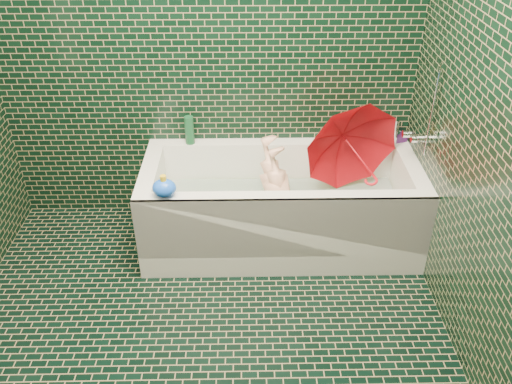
{
  "coord_description": "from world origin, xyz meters",
  "views": [
    {
      "loc": [
        0.24,
        -1.81,
        2.19
      ],
      "look_at": [
        0.29,
        0.82,
        0.49
      ],
      "focal_mm": 38.0,
      "sensor_mm": 36.0,
      "label": 1
    }
  ],
  "objects_px": {
    "child": "(282,202)",
    "rubber_duck": "(382,136)",
    "bathtub": "(280,214)",
    "bath_toy": "(164,188)",
    "umbrella": "(359,157)"
  },
  "relations": [
    {
      "from": "child",
      "to": "rubber_duck",
      "type": "xyz_separation_m",
      "value": [
        0.67,
        0.34,
        0.28
      ]
    },
    {
      "from": "bathtub",
      "to": "bath_toy",
      "type": "height_order",
      "value": "bath_toy"
    },
    {
      "from": "bathtub",
      "to": "umbrella",
      "type": "relative_size",
      "value": 2.88
    },
    {
      "from": "bathtub",
      "to": "child",
      "type": "bearing_deg",
      "value": -68.22
    },
    {
      "from": "rubber_duck",
      "to": "bath_toy",
      "type": "relative_size",
      "value": 0.72
    },
    {
      "from": "umbrella",
      "to": "bath_toy",
      "type": "distance_m",
      "value": 1.18
    },
    {
      "from": "bath_toy",
      "to": "child",
      "type": "bearing_deg",
      "value": 35.44
    },
    {
      "from": "bath_toy",
      "to": "umbrella",
      "type": "bearing_deg",
      "value": 28.62
    },
    {
      "from": "umbrella",
      "to": "bath_toy",
      "type": "bearing_deg",
      "value": -178.93
    },
    {
      "from": "child",
      "to": "umbrella",
      "type": "xyz_separation_m",
      "value": [
        0.46,
        0.05,
        0.29
      ]
    },
    {
      "from": "umbrella",
      "to": "bath_toy",
      "type": "height_order",
      "value": "umbrella"
    },
    {
      "from": "child",
      "to": "umbrella",
      "type": "bearing_deg",
      "value": 85.81
    },
    {
      "from": "umbrella",
      "to": "rubber_duck",
      "type": "bearing_deg",
      "value": 39.0
    },
    {
      "from": "umbrella",
      "to": "bath_toy",
      "type": "relative_size",
      "value": 3.88
    },
    {
      "from": "bath_toy",
      "to": "bathtub",
      "type": "bearing_deg",
      "value": 36.69
    }
  ]
}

